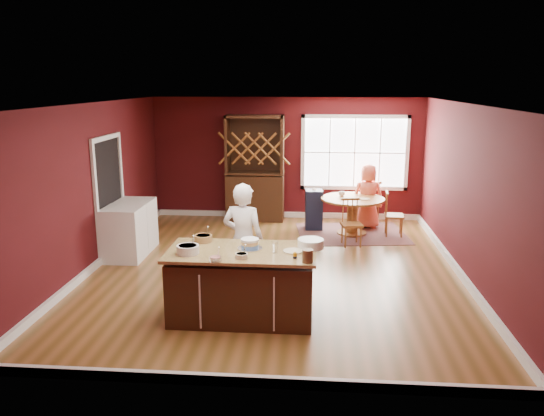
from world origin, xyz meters
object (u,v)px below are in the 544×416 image
(dining_table, at_px, (352,208))
(seated_woman, at_px, (368,196))
(chair_north, at_px, (368,202))
(dryer, at_px, (136,224))
(chair_south, at_px, (352,222))
(washer, at_px, (124,234))
(chair_east, at_px, (394,214))
(high_chair, at_px, (314,209))
(baker, at_px, (243,240))
(toddler, at_px, (315,191))
(hutch, at_px, (255,168))
(layer_cake, at_px, (250,244))
(kitchen_island, at_px, (242,285))

(dining_table, relative_size, seated_woman, 0.93)
(chair_north, height_order, dryer, chair_north)
(chair_south, distance_m, washer, 4.15)
(chair_east, relative_size, high_chair, 1.05)
(seated_woman, bearing_deg, baker, 55.20)
(baker, height_order, toddler, baker)
(chair_north, relative_size, high_chair, 1.13)
(baker, bearing_deg, washer, -20.34)
(seated_woman, bearing_deg, chair_east, 124.87)
(dryer, bearing_deg, baker, -41.72)
(high_chair, bearing_deg, hutch, 147.76)
(layer_cake, relative_size, chair_east, 0.36)
(seated_woman, bearing_deg, chair_south, 66.48)
(baker, xyz_separation_m, chair_east, (2.60, 3.26, -0.37))
(dryer, bearing_deg, chair_south, 7.32)
(baker, relative_size, high_chair, 1.90)
(chair_south, relative_size, washer, 0.97)
(baker, relative_size, chair_east, 1.81)
(kitchen_island, bearing_deg, baker, 96.08)
(chair_north, xyz_separation_m, toddler, (-1.14, -0.40, 0.31))
(baker, distance_m, chair_north, 4.63)
(high_chair, height_order, dryer, dryer)
(chair_north, bearing_deg, kitchen_island, 47.55)
(high_chair, distance_m, dryer, 3.64)
(dining_table, xyz_separation_m, layer_cake, (-1.59, -3.98, 0.45))
(baker, bearing_deg, hutch, -74.73)
(layer_cake, xyz_separation_m, washer, (-2.45, 2.04, -0.52))
(dining_table, xyz_separation_m, high_chair, (-0.78, 0.30, -0.10))
(dining_table, height_order, hutch, hutch)
(toddler, distance_m, hutch, 1.53)
(seated_woman, relative_size, toddler, 5.25)
(chair_north, xyz_separation_m, dryer, (-4.44, -2.05, -0.03))
(baker, xyz_separation_m, chair_north, (2.16, 4.08, -0.33))
(chair_north, distance_m, washer, 5.19)
(seated_woman, relative_size, washer, 1.46)
(kitchen_island, distance_m, layer_cake, 0.56)
(kitchen_island, distance_m, toddler, 4.53)
(kitchen_island, bearing_deg, washer, 137.95)
(high_chair, bearing_deg, washer, -149.73)
(seated_woman, relative_size, high_chair, 1.56)
(kitchen_island, distance_m, chair_north, 5.24)
(dining_table, relative_size, dryer, 1.38)
(baker, relative_size, toddler, 6.39)
(toddler, height_order, washer, toddler)
(kitchen_island, bearing_deg, chair_north, 66.57)
(dining_table, xyz_separation_m, chair_east, (0.83, -0.07, -0.08))
(high_chair, bearing_deg, chair_south, -60.89)
(kitchen_island, distance_m, high_chair, 4.46)
(kitchen_island, xyz_separation_m, layer_cake, (0.10, 0.09, 0.55))
(baker, bearing_deg, chair_east, -117.48)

